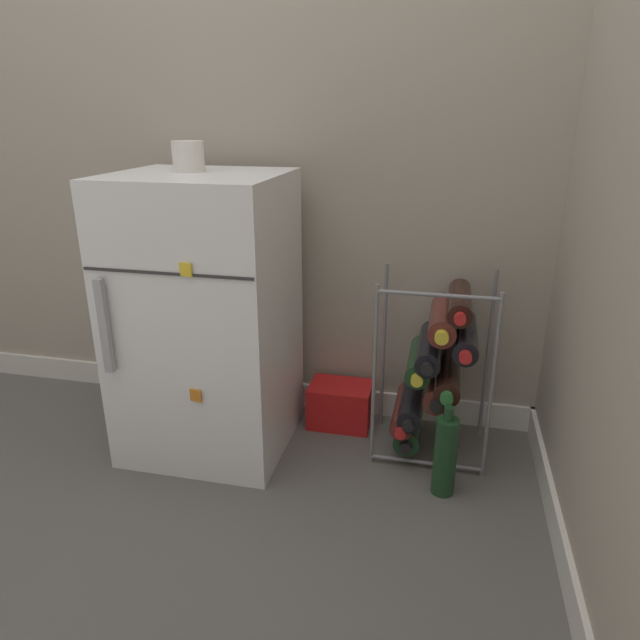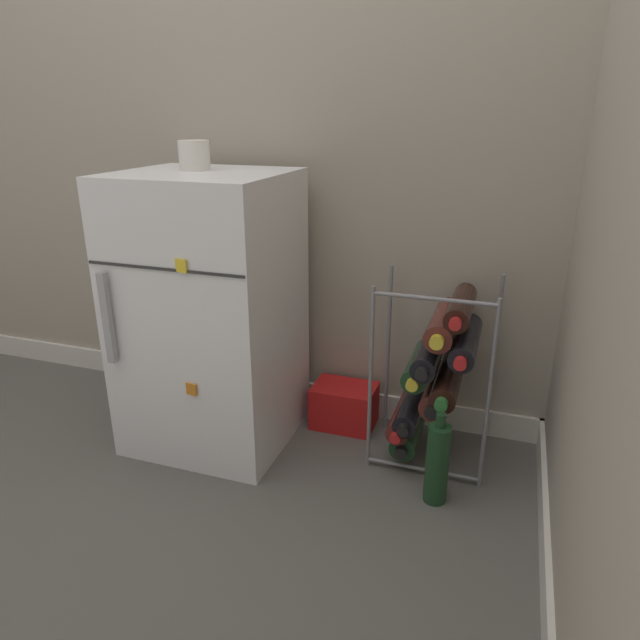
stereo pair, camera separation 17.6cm
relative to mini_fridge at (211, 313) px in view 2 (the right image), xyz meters
The scene contains 7 objects.
ground_plane 0.60m from the mini_fridge, 61.52° to the right, with size 14.00×14.00×0.00m, color #56544F.
wall_back 0.88m from the mini_fridge, 59.27° to the left, with size 6.73×0.07×2.50m.
mini_fridge is the anchor object (origin of this frame).
wine_rack 0.73m from the mini_fridge, ahead, with size 0.35×0.33×0.59m.
soda_box 0.57m from the mini_fridge, 25.94° to the left, with size 0.22×0.15×0.15m.
fridge_top_cup 0.49m from the mini_fridge, 138.69° to the left, with size 0.09×0.09×0.09m.
loose_bottle_floor 0.83m from the mini_fridge, ahead, with size 0.07×0.07×0.28m.
Camera 2 is at (0.70, -1.16, 1.05)m, focal length 32.00 mm.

